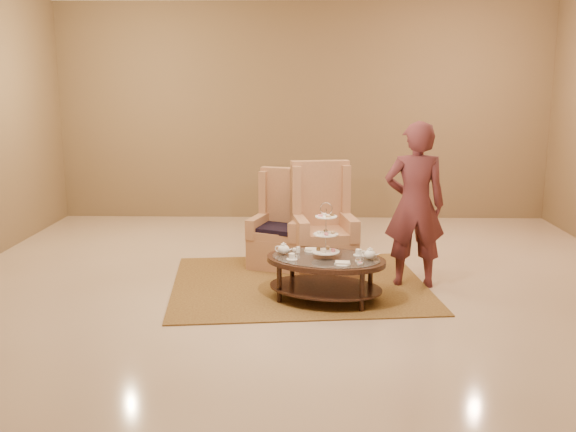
{
  "coord_description": "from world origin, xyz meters",
  "views": [
    {
      "loc": [
        0.02,
        -6.58,
        2.21
      ],
      "look_at": [
        -0.15,
        0.2,
        0.81
      ],
      "focal_mm": 40.0,
      "sensor_mm": 36.0,
      "label": 1
    }
  ],
  "objects_px": {
    "tea_table": "(326,265)",
    "armchair_left": "(282,233)",
    "armchair_right": "(322,235)",
    "person": "(415,205)"
  },
  "relations": [
    {
      "from": "armchair_left",
      "to": "armchair_right",
      "type": "bearing_deg",
      "value": -6.26
    },
    {
      "from": "armchair_left",
      "to": "armchair_right",
      "type": "height_order",
      "value": "armchair_right"
    },
    {
      "from": "armchair_right",
      "to": "person",
      "type": "distance_m",
      "value": 1.24
    },
    {
      "from": "tea_table",
      "to": "armchair_left",
      "type": "height_order",
      "value": "armchair_left"
    },
    {
      "from": "tea_table",
      "to": "armchair_left",
      "type": "relative_size",
      "value": 1.2
    },
    {
      "from": "armchair_left",
      "to": "armchair_right",
      "type": "distance_m",
      "value": 0.54
    },
    {
      "from": "armchair_right",
      "to": "person",
      "type": "height_order",
      "value": "person"
    },
    {
      "from": "tea_table",
      "to": "armchair_right",
      "type": "distance_m",
      "value": 1.13
    },
    {
      "from": "tea_table",
      "to": "armchair_right",
      "type": "bearing_deg",
      "value": 106.26
    },
    {
      "from": "person",
      "to": "armchair_right",
      "type": "bearing_deg",
      "value": -29.3
    }
  ]
}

